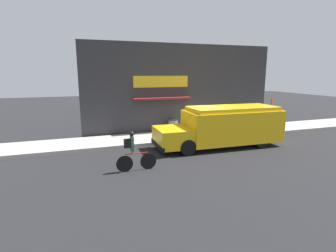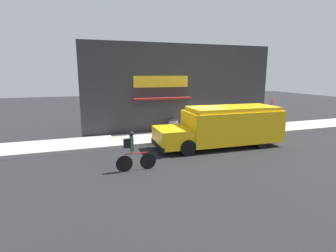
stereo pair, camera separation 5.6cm
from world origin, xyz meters
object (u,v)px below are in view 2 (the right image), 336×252
(cyclist, at_px, (133,152))
(trash_bin, at_px, (173,126))
(stop_sign_post, at_px, (272,109))
(school_bus, at_px, (225,126))

(cyclist, xyz_separation_m, trash_bin, (3.74, 5.54, -0.19))
(stop_sign_post, height_order, trash_bin, stop_sign_post)
(cyclist, relative_size, trash_bin, 2.01)
(cyclist, distance_m, stop_sign_post, 10.69)
(stop_sign_post, bearing_deg, cyclist, -159.12)
(school_bus, height_order, cyclist, school_bus)
(school_bus, distance_m, stop_sign_post, 4.91)
(school_bus, distance_m, cyclist, 5.79)
(school_bus, bearing_deg, trash_bin, 116.94)
(stop_sign_post, bearing_deg, school_bus, -158.70)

